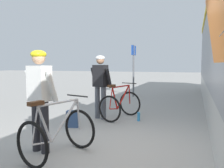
# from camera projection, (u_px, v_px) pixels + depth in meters

# --- Properties ---
(ground_plane) EXTENTS (80.00, 80.00, 0.00)m
(ground_plane) POSITION_uv_depth(u_px,v_px,m) (119.00, 149.00, 4.21)
(ground_plane) COLOR #A09E99
(cyclist_near_in_white) EXTENTS (0.65, 0.39, 1.76)m
(cyclist_near_in_white) POSITION_uv_depth(u_px,v_px,m) (40.00, 92.00, 3.99)
(cyclist_near_in_white) COLOR #232328
(cyclist_near_in_white) RESTS_ON ground
(cyclist_far_in_dark) EXTENTS (0.66, 0.43, 1.76)m
(cyclist_far_in_dark) POSITION_uv_depth(u_px,v_px,m) (100.00, 81.00, 6.45)
(cyclist_far_in_dark) COLOR #4C515B
(cyclist_far_in_dark) RESTS_ON ground
(bicycle_near_silver) EXTENTS (0.96, 1.22, 0.99)m
(bicycle_near_silver) POSITION_uv_depth(u_px,v_px,m) (58.00, 133.00, 3.80)
(bicycle_near_silver) COLOR black
(bicycle_near_silver) RESTS_ON ground
(bicycle_far_red) EXTENTS (0.97, 1.22, 0.99)m
(bicycle_far_red) POSITION_uv_depth(u_px,v_px,m) (120.00, 104.00, 6.50)
(bicycle_far_red) COLOR black
(bicycle_far_red) RESTS_ON ground
(backpack_on_platform) EXTENTS (0.32, 0.25, 0.40)m
(backpack_on_platform) POSITION_uv_depth(u_px,v_px,m) (73.00, 119.00, 5.66)
(backpack_on_platform) COLOR navy
(backpack_on_platform) RESTS_ON ground
(water_bottle_near_the_bikes) EXTENTS (0.08, 0.08, 0.24)m
(water_bottle_near_the_bikes) POSITION_uv_depth(u_px,v_px,m) (139.00, 117.00, 6.26)
(water_bottle_near_the_bikes) COLOR #338CCC
(water_bottle_near_the_bikes) RESTS_ON ground
(platform_sign_post) EXTENTS (0.08, 0.70, 2.40)m
(platform_sign_post) POSITION_uv_depth(u_px,v_px,m) (134.00, 62.00, 10.82)
(platform_sign_post) COLOR #595B60
(platform_sign_post) RESTS_ON ground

